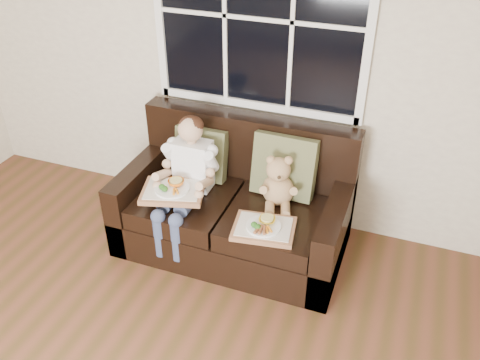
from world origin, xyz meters
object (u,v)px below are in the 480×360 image
at_px(tray_left, 173,190).
at_px(loveseat, 236,209).
at_px(tray_right, 264,227).
at_px(child, 187,171).
at_px(teddy_bear, 278,184).

bearing_deg(tray_left, loveseat, 20.30).
height_order(tray_left, tray_right, tray_left).
bearing_deg(child, loveseat, 20.00).
xyz_separation_m(loveseat, tray_right, (0.34, -0.34, 0.17)).
relative_size(tray_left, tray_right, 1.12).
bearing_deg(child, tray_left, -105.69).
distance_m(loveseat, teddy_bear, 0.45).
distance_m(loveseat, tray_right, 0.51).
bearing_deg(tray_right, child, 153.30).
bearing_deg(loveseat, teddy_bear, 0.51).
bearing_deg(teddy_bear, child, 174.24).
distance_m(tray_left, tray_right, 0.73).
height_order(child, tray_left, child).
bearing_deg(teddy_bear, tray_right, -104.49).
bearing_deg(loveseat, child, -160.00).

